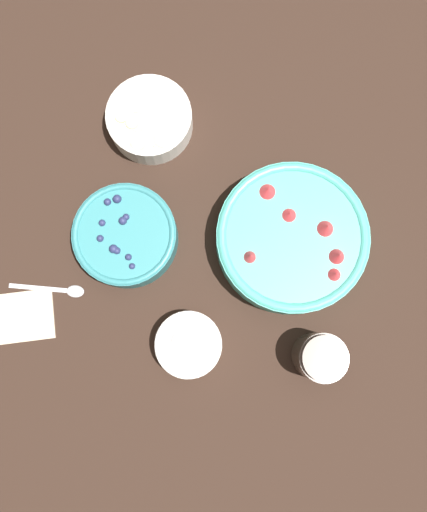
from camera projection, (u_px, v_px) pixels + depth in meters
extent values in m
plane|color=black|center=(211.00, 232.00, 0.92)|extent=(4.00, 4.00, 0.00)
cylinder|color=#47AD9E|center=(291.00, 239.00, 0.89)|extent=(0.27, 0.27, 0.07)
torus|color=#47AD9E|center=(293.00, 236.00, 0.86)|extent=(0.27, 0.27, 0.02)
cylinder|color=red|center=(292.00, 237.00, 0.87)|extent=(0.21, 0.21, 0.02)
cone|color=red|center=(289.00, 215.00, 0.85)|extent=(0.04, 0.04, 0.02)
cone|color=red|center=(335.00, 274.00, 0.84)|extent=(0.04, 0.04, 0.02)
cone|color=red|center=(338.00, 256.00, 0.84)|extent=(0.04, 0.04, 0.03)
cone|color=red|center=(250.00, 256.00, 0.84)|extent=(0.03, 0.03, 0.03)
cone|color=red|center=(326.00, 228.00, 0.85)|extent=(0.05, 0.05, 0.03)
cone|color=red|center=(268.00, 191.00, 0.86)|extent=(0.04, 0.04, 0.02)
cylinder|color=teal|center=(126.00, 237.00, 0.89)|extent=(0.18, 0.18, 0.06)
torus|color=teal|center=(124.00, 234.00, 0.87)|extent=(0.18, 0.18, 0.01)
cylinder|color=navy|center=(125.00, 235.00, 0.87)|extent=(0.15, 0.15, 0.02)
sphere|color=navy|center=(100.00, 238.00, 0.86)|extent=(0.01, 0.01, 0.01)
sphere|color=navy|center=(113.00, 249.00, 0.86)|extent=(0.02, 0.02, 0.02)
sphere|color=navy|center=(128.00, 257.00, 0.86)|extent=(0.01, 0.01, 0.01)
sphere|color=navy|center=(102.00, 223.00, 0.87)|extent=(0.01, 0.01, 0.01)
sphere|color=navy|center=(132.00, 266.00, 0.86)|extent=(0.01, 0.01, 0.01)
sphere|color=navy|center=(123.00, 221.00, 0.87)|extent=(0.01, 0.01, 0.01)
sphere|color=navy|center=(117.00, 251.00, 0.86)|extent=(0.01, 0.01, 0.01)
sphere|color=navy|center=(117.00, 198.00, 0.87)|extent=(0.02, 0.02, 0.02)
sphere|color=navy|center=(126.00, 217.00, 0.87)|extent=(0.01, 0.01, 0.01)
sphere|color=navy|center=(108.00, 202.00, 0.87)|extent=(0.01, 0.01, 0.01)
cylinder|color=white|center=(150.00, 120.00, 0.93)|extent=(0.16, 0.16, 0.05)
torus|color=white|center=(149.00, 115.00, 0.90)|extent=(0.16, 0.16, 0.01)
cylinder|color=beige|center=(149.00, 117.00, 0.91)|extent=(0.13, 0.13, 0.02)
cylinder|color=beige|center=(129.00, 107.00, 0.90)|extent=(0.03, 0.03, 0.00)
cylinder|color=beige|center=(122.00, 116.00, 0.90)|extent=(0.03, 0.03, 0.01)
cylinder|color=beige|center=(138.00, 143.00, 0.89)|extent=(0.03, 0.03, 0.01)
cylinder|color=beige|center=(167.00, 131.00, 0.90)|extent=(0.03, 0.03, 0.00)
cylinder|color=beige|center=(163.00, 140.00, 0.89)|extent=(0.03, 0.03, 0.01)
cylinder|color=beige|center=(158.00, 142.00, 0.89)|extent=(0.03, 0.03, 0.00)
cylinder|color=beige|center=(132.00, 123.00, 0.90)|extent=(0.02, 0.02, 0.01)
cylinder|color=beige|center=(138.00, 125.00, 0.90)|extent=(0.03, 0.03, 0.00)
cylinder|color=beige|center=(141.00, 107.00, 0.90)|extent=(0.03, 0.03, 0.00)
cylinder|color=silver|center=(189.00, 344.00, 0.87)|extent=(0.11, 0.11, 0.05)
torus|color=silver|center=(188.00, 345.00, 0.85)|extent=(0.11, 0.11, 0.01)
cylinder|color=white|center=(189.00, 345.00, 0.85)|extent=(0.09, 0.09, 0.01)
ellipsoid|color=white|center=(188.00, 345.00, 0.85)|extent=(0.06, 0.06, 0.03)
cylinder|color=#4C3D33|center=(319.00, 357.00, 0.85)|extent=(0.08, 0.08, 0.08)
cylinder|color=#3D2316|center=(318.00, 357.00, 0.85)|extent=(0.07, 0.07, 0.06)
cylinder|color=#4C3D33|center=(325.00, 358.00, 0.80)|extent=(0.07, 0.07, 0.01)
cube|color=beige|center=(17.00, 317.00, 0.89)|extent=(0.16, 0.13, 0.01)
cube|color=silver|center=(39.00, 288.00, 0.90)|extent=(0.11, 0.03, 0.01)
ellipsoid|color=silver|center=(75.00, 291.00, 0.90)|extent=(0.04, 0.03, 0.01)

